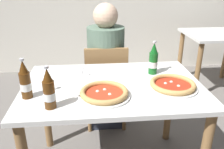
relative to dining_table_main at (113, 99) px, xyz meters
name	(u,v)px	position (x,y,z in m)	size (l,w,h in m)	color
dining_table_main	(113,99)	(0.00, 0.00, 0.00)	(1.20, 0.80, 0.75)	silver
chair_behind_table	(106,82)	(0.00, 0.61, -0.15)	(0.41, 0.41, 0.85)	olive
diner_seated	(106,70)	(0.00, 0.66, -0.05)	(0.34, 0.34, 1.21)	#2D3342
dining_table_background	(216,45)	(1.47, 1.36, -0.04)	(0.80, 0.70, 0.75)	silver
pizza_margherita_near	(173,85)	(0.38, -0.09, 0.13)	(0.32, 0.32, 0.04)	white
pizza_marinara_far	(104,93)	(-0.07, -0.16, 0.13)	(0.32, 0.32, 0.04)	white
beer_bottle_left	(153,60)	(0.31, 0.16, 0.22)	(0.07, 0.07, 0.25)	#14591E
beer_bottle_center	(49,91)	(-0.37, -0.27, 0.22)	(0.07, 0.07, 0.25)	#512D0F
beer_bottle_right	(25,82)	(-0.53, -0.13, 0.22)	(0.07, 0.07, 0.25)	#512D0F
napkin_with_cutlery	(85,70)	(-0.19, 0.26, 0.12)	(0.18, 0.19, 0.01)	white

